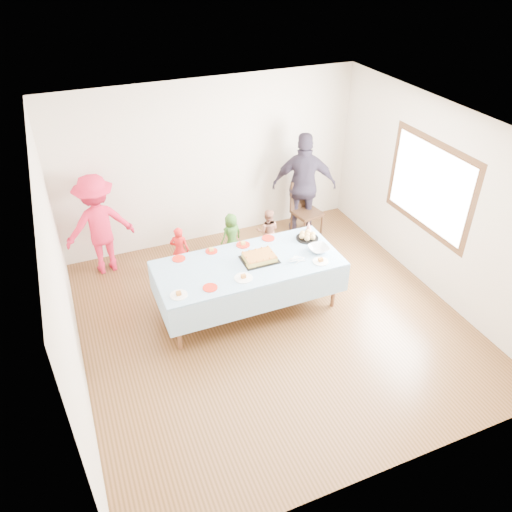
{
  "coord_description": "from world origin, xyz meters",
  "views": [
    {
      "loc": [
        -2.2,
        -4.74,
        4.58
      ],
      "look_at": [
        -0.11,
        0.3,
        0.92
      ],
      "focal_mm": 35.0,
      "sensor_mm": 36.0,
      "label": 1
    }
  ],
  "objects": [
    {
      "name": "party_table",
      "position": [
        -0.19,
        0.39,
        0.72
      ],
      "size": [
        2.5,
        1.1,
        0.78
      ],
      "color": "#55301D",
      "rests_on": "ground"
    },
    {
      "name": "toddler_mid",
      "position": [
        0.07,
        1.77,
        0.37
      ],
      "size": [
        0.42,
        0.33,
        0.75
      ],
      "primitive_type": "imported",
      "rotation": [
        0.0,
        0.0,
        3.4
      ],
      "color": "#366B23",
      "rests_on": "ground"
    },
    {
      "name": "fork_pile",
      "position": [
        0.43,
        0.18,
        0.81
      ],
      "size": [
        0.24,
        0.18,
        0.07
      ],
      "primitive_type": null,
      "color": "white",
      "rests_on": "party_table"
    },
    {
      "name": "birthday_cake",
      "position": [
        -0.03,
        0.39,
        0.82
      ],
      "size": [
        0.48,
        0.37,
        0.09
      ],
      "color": "black",
      "rests_on": "party_table"
    },
    {
      "name": "dining_chair",
      "position": [
        1.44,
        1.9,
        0.56
      ],
      "size": [
        0.5,
        0.5,
        1.0
      ],
      "rotation": [
        0.0,
        0.0,
        0.17
      ],
      "color": "black",
      "rests_on": "ground"
    },
    {
      "name": "adult_left",
      "position": [
        -1.9,
        2.15,
        0.8
      ],
      "size": [
        1.09,
        0.7,
        1.6
      ],
      "primitive_type": "imported",
      "rotation": [
        0.0,
        0.0,
        3.24
      ],
      "color": "red",
      "rests_on": "ground"
    },
    {
      "name": "plate_white_mid",
      "position": [
        -0.38,
        0.08,
        0.79
      ],
      "size": [
        0.24,
        0.24,
        0.01
      ],
      "primitive_type": "cylinder",
      "color": "white",
      "rests_on": "party_table"
    },
    {
      "name": "punch_bowl",
      "position": [
        0.82,
        0.28,
        0.81
      ],
      "size": [
        0.28,
        0.28,
        0.07
      ],
      "primitive_type": "imported",
      "color": "silver",
      "rests_on": "party_table"
    },
    {
      "name": "plate_red_far_b",
      "position": [
        -0.56,
        0.84,
        0.79
      ],
      "size": [
        0.17,
        0.17,
        0.01
      ],
      "primitive_type": "cylinder",
      "color": "red",
      "rests_on": "party_table"
    },
    {
      "name": "party_hat",
      "position": [
        0.95,
        0.83,
        0.86
      ],
      "size": [
        0.09,
        0.09,
        0.15
      ],
      "primitive_type": "cone",
      "color": "white",
      "rests_on": "party_table"
    },
    {
      "name": "toddler_right",
      "position": [
        0.64,
        1.64,
        0.39
      ],
      "size": [
        0.47,
        0.43,
        0.78
      ],
      "primitive_type": "imported",
      "rotation": [
        0.0,
        0.0,
        2.71
      ],
      "color": "#AA694F",
      "rests_on": "ground"
    },
    {
      "name": "room_walls",
      "position": [
        0.05,
        0.0,
        1.77
      ],
      "size": [
        5.04,
        5.04,
        2.72
      ],
      "color": "beige",
      "rests_on": "ground"
    },
    {
      "name": "plate_white_right",
      "position": [
        0.72,
        0.04,
        0.79
      ],
      "size": [
        0.22,
        0.22,
        0.01
      ],
      "primitive_type": "cylinder",
      "color": "white",
      "rests_on": "party_table"
    },
    {
      "name": "plate_red_far_c",
      "position": [
        -0.1,
        0.82,
        0.79
      ],
      "size": [
        0.19,
        0.19,
        0.01
      ],
      "primitive_type": "cylinder",
      "color": "red",
      "rests_on": "party_table"
    },
    {
      "name": "plate_white_left",
      "position": [
        -1.24,
        0.06,
        0.79
      ],
      "size": [
        0.22,
        0.22,
        0.01
      ],
      "primitive_type": "cylinder",
      "color": "white",
      "rests_on": "party_table"
    },
    {
      "name": "plate_red_far_a",
      "position": [
        -1.03,
        0.83,
        0.79
      ],
      "size": [
        0.18,
        0.18,
        0.01
      ],
      "primitive_type": "cylinder",
      "color": "red",
      "rests_on": "party_table"
    },
    {
      "name": "adult_right",
      "position": [
        1.45,
        1.98,
        0.91
      ],
      "size": [
        1.15,
        0.84,
        1.82
      ],
      "primitive_type": "imported",
      "rotation": [
        0.0,
        0.0,
        2.72
      ],
      "color": "#2F2736",
      "rests_on": "ground"
    },
    {
      "name": "toddler_left",
      "position": [
        -0.83,
        1.62,
        0.4
      ],
      "size": [
        0.34,
        0.3,
        0.8
      ],
      "primitive_type": "imported",
      "rotation": [
        0.0,
        0.0,
        2.71
      ],
      "color": "red",
      "rests_on": "ground"
    },
    {
      "name": "ground",
      "position": [
        0.0,
        0.0,
        0.0
      ],
      "size": [
        5.0,
        5.0,
        0.0
      ],
      "primitive_type": "plane",
      "color": "#4D3316",
      "rests_on": "ground"
    },
    {
      "name": "plate_red_far_d",
      "position": [
        0.3,
        0.85,
        0.79
      ],
      "size": [
        0.19,
        0.19,
        0.01
      ],
      "primitive_type": "cylinder",
      "color": "red",
      "rests_on": "party_table"
    },
    {
      "name": "rolls_tray",
      "position": [
        0.82,
        0.63,
        0.82
      ],
      "size": [
        0.33,
        0.33,
        0.1
      ],
      "color": "black",
      "rests_on": "party_table"
    },
    {
      "name": "plate_red_near",
      "position": [
        -0.84,
        0.05,
        0.79
      ],
      "size": [
        0.19,
        0.19,
        0.01
      ],
      "primitive_type": "cylinder",
      "color": "red",
      "rests_on": "party_table"
    }
  ]
}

